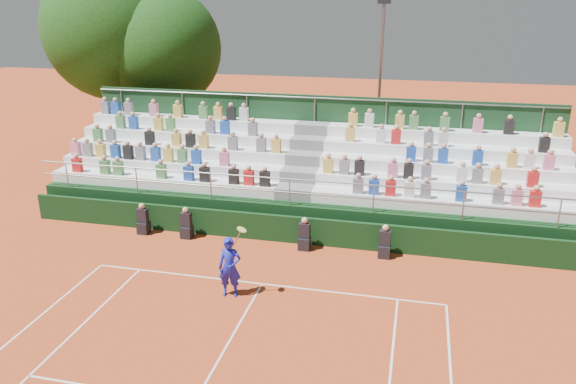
% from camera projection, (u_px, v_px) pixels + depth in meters
% --- Properties ---
extents(ground, '(90.00, 90.00, 0.00)m').
position_uv_depth(ground, '(262.00, 284.00, 17.25)').
color(ground, '#B6441E').
rests_on(ground, ground).
extents(courtside_wall, '(20.00, 0.15, 1.00)m').
position_uv_depth(courtside_wall, '(286.00, 229.00, 20.02)').
color(courtside_wall, black).
rests_on(courtside_wall, ground).
extents(line_officials, '(9.26, 0.40, 1.19)m').
position_uv_depth(line_officials, '(251.00, 232.00, 19.87)').
color(line_officials, black).
rests_on(line_officials, ground).
extents(grandstand, '(20.00, 5.20, 4.40)m').
position_uv_depth(grandstand, '(304.00, 185.00, 22.80)').
color(grandstand, black).
rests_on(grandstand, ground).
extents(tennis_player, '(0.89, 0.53, 2.22)m').
position_uv_depth(tennis_player, '(230.00, 267.00, 16.31)').
color(tennis_player, '#171EB1').
rests_on(tennis_player, ground).
extents(tree_west, '(7.08, 7.08, 10.24)m').
position_uv_depth(tree_west, '(114.00, 30.00, 28.49)').
color(tree_west, '#3B2715').
rests_on(tree_west, ground).
extents(tree_east, '(6.13, 6.13, 8.92)m').
position_uv_depth(tree_east, '(161.00, 48.00, 28.38)').
color(tree_east, '#3B2715').
rests_on(tree_east, ground).
extents(floodlight_mast, '(0.60, 0.25, 8.34)m').
position_uv_depth(floodlight_mast, '(380.00, 72.00, 27.15)').
color(floodlight_mast, gray).
rests_on(floodlight_mast, ground).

